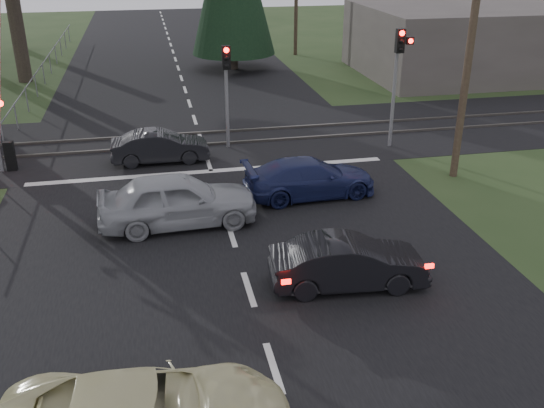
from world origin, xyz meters
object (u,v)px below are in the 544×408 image
object	(u,v)px
dark_car_far	(160,147)
dark_hatchback	(348,263)
blue_sedan	(310,178)
traffic_signal_center	(227,79)
utility_pole_near	(471,42)
silver_car	(178,200)
traffic_signal_right	(399,65)

from	to	relation	value
dark_car_far	dark_hatchback	bearing A→B (deg)	-157.05
dark_hatchback	blue_sedan	distance (m)	5.63
traffic_signal_center	blue_sedan	bearing A→B (deg)	-70.06
traffic_signal_center	utility_pole_near	size ratio (longest dim) A/B	0.46
dark_hatchback	blue_sedan	xyz separation A→B (m)	(0.52, 5.61, 0.00)
dark_hatchback	dark_car_far	size ratio (longest dim) A/B	1.05
utility_pole_near	blue_sedan	size ratio (longest dim) A/B	2.05
utility_pole_near	dark_car_far	bearing A→B (deg)	160.63
dark_hatchback	dark_car_far	world-z (taller)	dark_hatchback
dark_hatchback	silver_car	distance (m)	5.79
dark_hatchback	dark_car_far	xyz separation A→B (m)	(-4.18, 9.90, -0.03)
utility_pole_near	dark_car_far	xyz separation A→B (m)	(-10.25, 3.60, -4.12)
traffic_signal_right	dark_hatchback	size ratio (longest dim) A/B	1.23
traffic_signal_right	silver_car	world-z (taller)	traffic_signal_right
utility_pole_near	dark_hatchback	world-z (taller)	utility_pole_near
traffic_signal_right	traffic_signal_center	bearing A→B (deg)	169.59
traffic_signal_center	silver_car	world-z (taller)	traffic_signal_center
traffic_signal_center	dark_hatchback	xyz separation A→B (m)	(1.43, -10.98, -2.17)
traffic_signal_center	dark_car_far	world-z (taller)	traffic_signal_center
traffic_signal_center	utility_pole_near	world-z (taller)	utility_pole_near
utility_pole_near	silver_car	size ratio (longest dim) A/B	1.93
dark_hatchback	dark_car_far	distance (m)	10.75
dark_hatchback	blue_sedan	bearing A→B (deg)	-0.53
traffic_signal_right	utility_pole_near	world-z (taller)	utility_pole_near
utility_pole_near	blue_sedan	xyz separation A→B (m)	(-5.55, -0.69, -4.09)
traffic_signal_center	dark_hatchback	distance (m)	11.28
dark_hatchback	silver_car	xyz separation A→B (m)	(-3.86, 4.31, 0.16)
silver_car	blue_sedan	world-z (taller)	silver_car
traffic_signal_center	dark_car_far	size ratio (longest dim) A/B	1.12
traffic_signal_right	traffic_signal_center	distance (m)	6.68
traffic_signal_right	silver_car	xyz separation A→B (m)	(-8.98, -5.47, -2.52)
blue_sedan	dark_car_far	size ratio (longest dim) A/B	1.20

